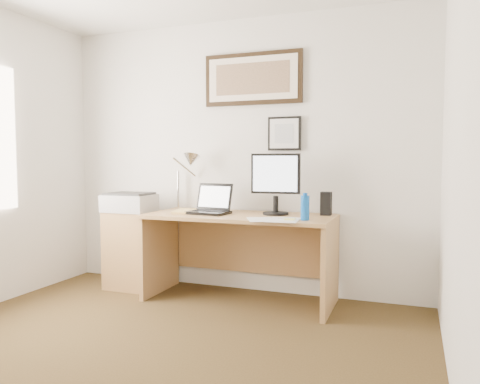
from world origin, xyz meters
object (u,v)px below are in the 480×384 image
at_px(desk, 243,240).
at_px(water_bottle, 305,208).
at_px(side_cabinet, 136,250).
at_px(laptop, 211,207).
at_px(book, 176,211).
at_px(printer, 130,202).
at_px(lcd_monitor, 276,181).

bearing_deg(desk, water_bottle, -23.11).
xyz_separation_m(side_cabinet, laptop, (0.80, -0.05, 0.44)).
bearing_deg(book, desk, 11.76).
xyz_separation_m(laptop, printer, (-0.84, 0.02, 0.01)).
bearing_deg(desk, laptop, -161.38).
relative_size(desk, printer, 3.64).
relative_size(water_bottle, laptop, 0.53).
xyz_separation_m(desk, printer, (-1.11, -0.07, 0.30)).
relative_size(side_cabinet, book, 2.50).
xyz_separation_m(desk, lcd_monitor, (0.29, 0.01, 0.53)).
distance_m(water_bottle, laptop, 0.89).
height_order(book, lcd_monitor, lcd_monitor).
relative_size(book, laptop, 0.80).
bearing_deg(desk, side_cabinet, -178.11).
xyz_separation_m(side_cabinet, water_bottle, (1.68, -0.22, 0.48)).
relative_size(book, lcd_monitor, 0.56).
xyz_separation_m(book, lcd_monitor, (0.89, 0.13, 0.28)).
bearing_deg(side_cabinet, water_bottle, -7.61).
xyz_separation_m(side_cabinet, lcd_monitor, (1.36, 0.04, 0.68)).
xyz_separation_m(book, desk, (0.59, 0.12, -0.25)).
relative_size(side_cabinet, lcd_monitor, 1.40).
height_order(side_cabinet, lcd_monitor, lcd_monitor).
bearing_deg(book, laptop, 5.90).
bearing_deg(laptop, book, -174.10).
bearing_deg(water_bottle, side_cabinet, 172.39).
height_order(side_cabinet, book, book).
distance_m(desk, printer, 1.15).
height_order(side_cabinet, desk, desk).
height_order(water_bottle, laptop, laptop).
relative_size(book, printer, 0.66).
xyz_separation_m(side_cabinet, printer, (-0.04, -0.04, 0.45)).
bearing_deg(printer, water_bottle, -6.16).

